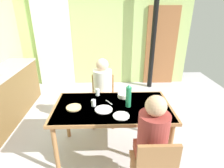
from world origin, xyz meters
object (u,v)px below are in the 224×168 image
at_px(person_near_diner, 152,135).
at_px(water_bottle_green_near, 129,96).
at_px(dining_table, 112,111).
at_px(chair_far_diner, 103,97).
at_px(person_far_diner, 103,85).
at_px(serving_bowl_center, 124,95).
at_px(chair_near_diner, 153,168).

distance_m(person_near_diner, water_bottle_green_near, 0.65).
bearing_deg(dining_table, person_near_diner, -59.48).
relative_size(chair_far_diner, person_far_diner, 1.13).
bearing_deg(serving_bowl_center, chair_far_diner, 120.81).
height_order(chair_near_diner, water_bottle_green_near, water_bottle_green_near).
relative_size(person_far_diner, water_bottle_green_near, 2.50).
distance_m(chair_near_diner, person_near_diner, 0.31).
bearing_deg(person_near_diner, chair_near_diner, -90.00).
distance_m(dining_table, chair_far_diner, 0.80).
height_order(chair_near_diner, chair_far_diner, same).
relative_size(person_near_diner, water_bottle_green_near, 2.50).
distance_m(dining_table, person_near_diner, 0.74).
relative_size(person_near_diner, person_far_diner, 1.00).
bearing_deg(person_near_diner, person_far_diner, 111.97).
height_order(person_near_diner, person_far_diner, same).
distance_m(dining_table, chair_near_diner, 0.87).
bearing_deg(chair_near_diner, person_far_diner, 110.01).
bearing_deg(dining_table, serving_bowl_center, 56.28).
height_order(dining_table, chair_far_diner, chair_far_diner).
relative_size(chair_near_diner, person_far_diner, 1.13).
height_order(dining_table, person_near_diner, person_near_diner).
bearing_deg(chair_near_diner, water_bottle_green_near, 102.49).
distance_m(chair_near_diner, water_bottle_green_near, 0.87).
xyz_separation_m(person_far_diner, water_bottle_green_near, (0.34, -0.65, 0.12)).
distance_m(chair_near_diner, chair_far_diner, 1.62).
xyz_separation_m(dining_table, chair_far_diner, (-0.14, 0.77, -0.18)).
distance_m(chair_far_diner, serving_bowl_center, 0.66).
bearing_deg(chair_far_diner, chair_near_diner, 108.36).
xyz_separation_m(chair_near_diner, person_far_diner, (-0.51, 1.40, 0.28)).
height_order(chair_near_diner, person_near_diner, person_near_diner).
bearing_deg(chair_near_diner, chair_far_diner, 108.36).
bearing_deg(serving_bowl_center, person_near_diner, -77.09).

